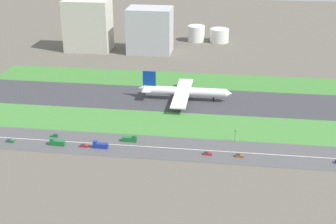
{
  "coord_description": "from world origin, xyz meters",
  "views": [
    {
      "loc": [
        41.61,
        -307.52,
        123.54
      ],
      "look_at": [
        4.67,
        -36.5,
        6.0
      ],
      "focal_mm": 51.27,
      "sensor_mm": 36.0,
      "label": 1
    }
  ],
  "objects_px": {
    "car_2": "(207,153)",
    "traffic_light": "(235,135)",
    "truck_2": "(100,145)",
    "car_6": "(84,145)",
    "truck_1": "(57,143)",
    "hangar_building": "(150,30)",
    "fuel_tank_centre": "(219,35)",
    "truck_0": "(130,139)",
    "fuel_tank_west": "(196,33)",
    "car_0": "(239,155)",
    "car_1": "(55,135)",
    "car_4": "(10,141)",
    "airliner": "(183,91)",
    "terminal_building": "(88,25)"
  },
  "relations": [
    {
      "from": "truck_2",
      "to": "fuel_tank_centre",
      "type": "height_order",
      "value": "fuel_tank_centre"
    },
    {
      "from": "car_0",
      "to": "traffic_light",
      "type": "distance_m",
      "value": 18.48
    },
    {
      "from": "car_1",
      "to": "fuel_tank_centre",
      "type": "height_order",
      "value": "fuel_tank_centre"
    },
    {
      "from": "truck_2",
      "to": "car_6",
      "type": "relative_size",
      "value": 1.91
    },
    {
      "from": "car_0",
      "to": "fuel_tank_centre",
      "type": "distance_m",
      "value": 237.88
    },
    {
      "from": "truck_0",
      "to": "truck_1",
      "type": "relative_size",
      "value": 1.0
    },
    {
      "from": "airliner",
      "to": "truck_2",
      "type": "distance_m",
      "value": 86.75
    },
    {
      "from": "car_4",
      "to": "terminal_building",
      "type": "distance_m",
      "value": 193.53
    },
    {
      "from": "hangar_building",
      "to": "fuel_tank_centre",
      "type": "height_order",
      "value": "hangar_building"
    },
    {
      "from": "car_2",
      "to": "car_1",
      "type": "height_order",
      "value": "same"
    },
    {
      "from": "car_2",
      "to": "car_6",
      "type": "bearing_deg",
      "value": 0.0
    },
    {
      "from": "fuel_tank_centre",
      "to": "car_0",
      "type": "bearing_deg",
      "value": -85.27
    },
    {
      "from": "car_2",
      "to": "truck_0",
      "type": "bearing_deg",
      "value": -12.6
    },
    {
      "from": "car_2",
      "to": "fuel_tank_centre",
      "type": "height_order",
      "value": "fuel_tank_centre"
    },
    {
      "from": "truck_0",
      "to": "hangar_building",
      "type": "relative_size",
      "value": 0.21
    },
    {
      "from": "hangar_building",
      "to": "fuel_tank_centre",
      "type": "bearing_deg",
      "value": 36.18
    },
    {
      "from": "airliner",
      "to": "hangar_building",
      "type": "height_order",
      "value": "hangar_building"
    },
    {
      "from": "fuel_tank_centre",
      "to": "traffic_light",
      "type": "bearing_deg",
      "value": -85.54
    },
    {
      "from": "truck_0",
      "to": "truck_2",
      "type": "relative_size",
      "value": 1.0
    },
    {
      "from": "airliner",
      "to": "terminal_building",
      "type": "xyz_separation_m",
      "value": [
        -100.0,
        114.0,
        17.03
      ]
    },
    {
      "from": "car_6",
      "to": "truck_1",
      "type": "bearing_deg",
      "value": 0.0
    },
    {
      "from": "car_4",
      "to": "car_2",
      "type": "bearing_deg",
      "value": -180.0
    },
    {
      "from": "truck_1",
      "to": "truck_2",
      "type": "height_order",
      "value": "same"
    },
    {
      "from": "car_1",
      "to": "terminal_building",
      "type": "bearing_deg",
      "value": 100.12
    },
    {
      "from": "car_6",
      "to": "hangar_building",
      "type": "distance_m",
      "value": 193.03
    },
    {
      "from": "airliner",
      "to": "truck_0",
      "type": "relative_size",
      "value": 7.74
    },
    {
      "from": "car_6",
      "to": "fuel_tank_centre",
      "type": "relative_size",
      "value": 0.24
    },
    {
      "from": "airliner",
      "to": "car_1",
      "type": "height_order",
      "value": "airliner"
    },
    {
      "from": "truck_0",
      "to": "traffic_light",
      "type": "xyz_separation_m",
      "value": [
        59.13,
        7.99,
        2.62
      ]
    },
    {
      "from": "terminal_building",
      "to": "car_6",
      "type": "bearing_deg",
      "value": -74.56
    },
    {
      "from": "fuel_tank_centre",
      "to": "truck_1",
      "type": "bearing_deg",
      "value": -109.02
    },
    {
      "from": "truck_1",
      "to": "car_6",
      "type": "height_order",
      "value": "truck_1"
    },
    {
      "from": "car_2",
      "to": "car_0",
      "type": "bearing_deg",
      "value": -180.0
    },
    {
      "from": "truck_2",
      "to": "fuel_tank_centre",
      "type": "bearing_deg",
      "value": -103.49
    },
    {
      "from": "truck_1",
      "to": "car_6",
      "type": "xyz_separation_m",
      "value": [
        15.56,
        0.0,
        -0.75
      ]
    },
    {
      "from": "truck_2",
      "to": "car_6",
      "type": "distance_m",
      "value": 9.3
    },
    {
      "from": "truck_2",
      "to": "airliner",
      "type": "bearing_deg",
      "value": -115.79
    },
    {
      "from": "car_2",
      "to": "car_1",
      "type": "relative_size",
      "value": 1.0
    },
    {
      "from": "car_1",
      "to": "traffic_light",
      "type": "xyz_separation_m",
      "value": [
        103.78,
        7.99,
        3.37
      ]
    },
    {
      "from": "truck_2",
      "to": "car_1",
      "type": "height_order",
      "value": "truck_2"
    },
    {
      "from": "car_2",
      "to": "hangar_building",
      "type": "bearing_deg",
      "value": -71.5
    },
    {
      "from": "airliner",
      "to": "truck_0",
      "type": "distance_m",
      "value": 71.89
    },
    {
      "from": "car_2",
      "to": "traffic_light",
      "type": "distance_m",
      "value": 23.29
    },
    {
      "from": "traffic_light",
      "to": "fuel_tank_west",
      "type": "bearing_deg",
      "value": 100.35
    },
    {
      "from": "car_2",
      "to": "fuel_tank_centre",
      "type": "bearing_deg",
      "value": -89.35
    },
    {
      "from": "truck_0",
      "to": "car_6",
      "type": "xyz_separation_m",
      "value": [
        -24.09,
        -10.0,
        -0.75
      ]
    },
    {
      "from": "truck_2",
      "to": "car_0",
      "type": "bearing_deg",
      "value": -180.0
    },
    {
      "from": "airliner",
      "to": "car_1",
      "type": "relative_size",
      "value": 14.77
    },
    {
      "from": "traffic_light",
      "to": "hangar_building",
      "type": "relative_size",
      "value": 0.18
    },
    {
      "from": "fuel_tank_west",
      "to": "fuel_tank_centre",
      "type": "bearing_deg",
      "value": 0.0
    }
  ]
}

